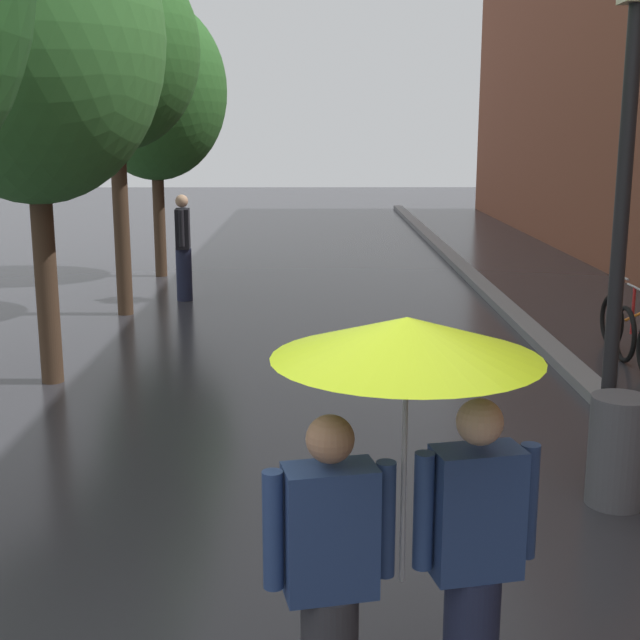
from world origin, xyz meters
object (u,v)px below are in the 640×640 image
at_px(street_tree_3, 154,91).
at_px(pedestrian_walking_midground, 183,247).
at_px(street_tree_1, 30,37).
at_px(street_lamp_post, 624,184).
at_px(litter_bin, 618,451).
at_px(couple_under_umbrella, 405,461).
at_px(street_tree_2, 113,50).

relative_size(street_tree_3, pedestrian_walking_midground, 2.94).
bearing_deg(street_tree_1, street_lamp_post, -26.41).
relative_size(street_lamp_post, litter_bin, 4.74).
xyz_separation_m(street_tree_1, pedestrian_walking_midground, (0.80, 4.80, -2.83)).
bearing_deg(litter_bin, couple_under_umbrella, -126.05).
bearing_deg(street_tree_3, street_lamp_post, -61.53).
height_order(street_tree_1, pedestrian_walking_midground, street_tree_1).
height_order(couple_under_umbrella, street_lamp_post, street_lamp_post).
bearing_deg(pedestrian_walking_midground, street_tree_3, 108.27).
distance_m(street_tree_2, litter_bin, 9.39).
relative_size(street_tree_2, street_tree_3, 1.04).
relative_size(couple_under_umbrella, pedestrian_walking_midground, 1.15).
bearing_deg(street_lamp_post, street_tree_2, 129.97).
bearing_deg(street_tree_1, street_tree_3, 90.15).
bearing_deg(pedestrian_walking_midground, street_tree_1, -99.42).
xyz_separation_m(litter_bin, pedestrian_walking_midground, (-4.45, 8.11, 0.47)).
bearing_deg(street_lamp_post, couple_under_umbrella, -121.85).
distance_m(street_tree_2, street_tree_3, 3.60).
height_order(street_tree_2, couple_under_umbrella, street_tree_2).
relative_size(street_tree_1, litter_bin, 6.46).
bearing_deg(street_tree_2, pedestrian_walking_midground, 55.85).
bearing_deg(pedestrian_walking_midground, litter_bin, -61.27).
bearing_deg(couple_under_umbrella, street_tree_2, 109.05).
bearing_deg(street_tree_1, couple_under_umbrella, -60.40).
distance_m(street_tree_2, pedestrian_walking_midground, 3.30).
bearing_deg(street_tree_2, litter_bin, -53.40).
distance_m(street_lamp_post, pedestrian_walking_midground, 8.88).
bearing_deg(street_lamp_post, street_tree_1, 153.59).
bearing_deg(street_tree_3, pedestrian_walking_midground, -71.73).
bearing_deg(litter_bin, street_lamp_post, 79.02).
bearing_deg(street_lamp_post, street_tree_3, 118.47).
distance_m(street_tree_1, pedestrian_walking_midground, 5.63).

